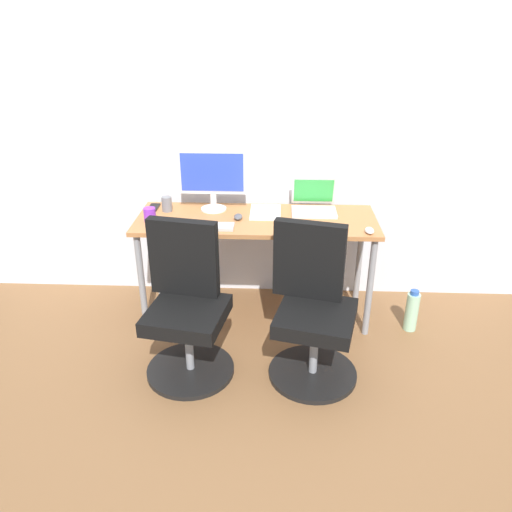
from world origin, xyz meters
name	(u,v)px	position (x,y,z in m)	size (l,w,h in m)	color
ground_plane	(256,312)	(0.00, 0.00, 0.00)	(5.28, 5.28, 0.00)	brown
back_wall	(259,126)	(0.00, 0.37, 1.30)	(4.40, 0.04, 2.60)	silver
desk	(256,228)	(0.00, 0.00, 0.68)	(1.64, 0.58, 0.75)	#B77542
office_chair_left	(187,308)	(-0.39, -0.65, 0.42)	(0.54, 0.54, 0.94)	black
office_chair_right	(313,311)	(0.36, -0.65, 0.42)	(0.54, 0.54, 0.94)	black
water_bottle_on_floor	(412,311)	(1.09, -0.17, 0.15)	(0.09, 0.09, 0.31)	#A5D8B2
desktop_monitor	(212,176)	(-0.31, 0.15, 1.00)	(0.48, 0.18, 0.43)	silver
open_laptop	(314,203)	(0.40, 0.17, 0.81)	(0.31, 0.28, 0.22)	silver
keyboard_by_monitor	(208,226)	(-0.31, -0.18, 0.76)	(0.34, 0.12, 0.02)	#B7B7B7
keyboard_by_laptop	(312,228)	(0.37, -0.17, 0.76)	(0.34, 0.12, 0.02)	#B7B7B7
mouse_by_monitor	(238,217)	(-0.12, -0.02, 0.77)	(0.06, 0.10, 0.03)	#515156
mouse_by_laptop	(369,231)	(0.73, -0.22, 0.77)	(0.06, 0.10, 0.03)	silver
coffee_mug	(150,215)	(-0.71, -0.08, 0.80)	(0.08, 0.08, 0.09)	purple
pen_cup	(167,204)	(-0.63, 0.11, 0.80)	(0.07, 0.07, 0.10)	slate
phone_near_laptop	(163,226)	(-0.61, -0.18, 0.76)	(0.07, 0.14, 0.01)	black
phone_near_monitor	(154,207)	(-0.75, 0.17, 0.76)	(0.07, 0.14, 0.01)	black
paper_pile	(265,212)	(0.06, 0.10, 0.76)	(0.21, 0.30, 0.01)	white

